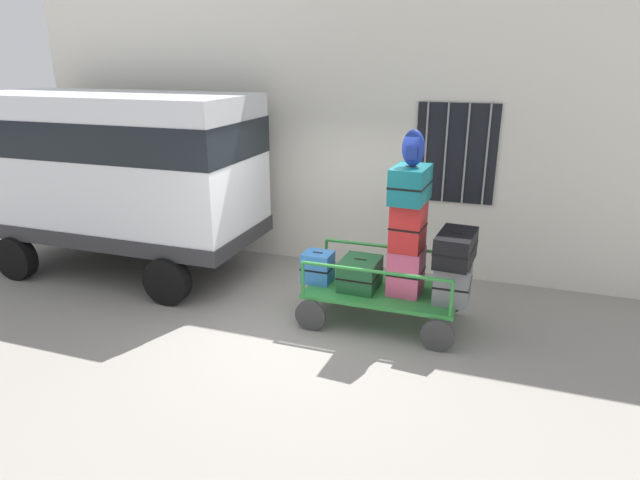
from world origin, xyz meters
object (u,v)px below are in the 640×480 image
object	(u,v)px
suitcase_midleft_bottom	(360,274)
suitcase_left_bottom	(318,267)
suitcase_midright_middle	(456,248)
suitcase_center_top	(410,184)
luggage_cart	(382,296)
backpack	(413,148)
suitcase_center_middle	(408,226)
suitcase_center_bottom	(406,271)
suitcase_midright_bottom	(453,282)
van	(117,166)

from	to	relation	value
suitcase_midleft_bottom	suitcase_left_bottom	bearing A→B (deg)	178.75
suitcase_left_bottom	suitcase_midright_middle	size ratio (longest dim) A/B	0.53
suitcase_center_top	luggage_cart	bearing A→B (deg)	179.63
suitcase_center_top	backpack	world-z (taller)	backpack
suitcase_center_middle	suitcase_midleft_bottom	bearing A→B (deg)	-178.00
suitcase_center_middle	backpack	size ratio (longest dim) A/B	1.42
suitcase_midright_middle	backpack	world-z (taller)	backpack
suitcase_left_bottom	suitcase_center_top	size ratio (longest dim) A/B	0.62
suitcase_left_bottom	suitcase_midright_middle	distance (m)	1.86
suitcase_center_bottom	suitcase_midright_bottom	world-z (taller)	suitcase_center_bottom
suitcase_center_top	backpack	xyz separation A→B (m)	(0.02, -0.03, 0.44)
luggage_cart	suitcase_center_top	xyz separation A→B (m)	(0.30, -0.00, 1.54)
suitcase_center_bottom	suitcase_center_middle	bearing A→B (deg)	-90.00
suitcase_left_bottom	suitcase_midleft_bottom	size ratio (longest dim) A/B	0.72
suitcase_center_bottom	suitcase_midleft_bottom	bearing A→B (deg)	-174.66
suitcase_midright_bottom	suitcase_midright_middle	size ratio (longest dim) A/B	0.71
suitcase_center_bottom	suitcase_center_top	distance (m)	1.15
suitcase_midright_bottom	luggage_cart	bearing A→B (deg)	179.69
suitcase_midleft_bottom	backpack	distance (m)	1.80
van	luggage_cart	xyz separation A→B (m)	(4.44, -0.48, -1.38)
luggage_cart	suitcase_midright_bottom	size ratio (longest dim) A/B	3.61
suitcase_midleft_bottom	suitcase_center_bottom	xyz separation A→B (m)	(0.60, 0.06, 0.10)
suitcase_center_middle	backpack	xyz separation A→B (m)	(0.02, -0.04, 0.98)
suitcase_left_bottom	suitcase_midright_bottom	world-z (taller)	suitcase_midright_bottom
suitcase_midleft_bottom	backpack	size ratio (longest dim) A/B	1.35
suitcase_center_middle	suitcase_midright_middle	xyz separation A→B (m)	(0.60, 0.02, -0.22)
suitcase_midright_middle	suitcase_center_middle	bearing A→B (deg)	-177.80
luggage_cart	suitcase_midright_bottom	bearing A→B (deg)	-0.31
van	suitcase_center_top	xyz separation A→B (m)	(4.74, -0.48, 0.16)
suitcase_midright_bottom	suitcase_midright_middle	world-z (taller)	suitcase_midright_middle
van	suitcase_center_bottom	bearing A→B (deg)	-5.33
van	luggage_cart	distance (m)	4.68
luggage_cart	suitcase_center_bottom	bearing A→B (deg)	6.72
suitcase_center_bottom	backpack	distance (m)	1.60
van	luggage_cart	bearing A→B (deg)	-6.14
suitcase_midleft_bottom	suitcase_center_middle	xyz separation A→B (m)	(0.60, 0.02, 0.71)
suitcase_left_bottom	suitcase_center_middle	xyz separation A→B (m)	(1.20, 0.01, 0.71)
suitcase_midright_bottom	suitcase_midright_middle	distance (m)	0.45
suitcase_left_bottom	suitcase_center_bottom	bearing A→B (deg)	2.05
suitcase_center_middle	luggage_cart	bearing A→B (deg)	-179.95
suitcase_midleft_bottom	suitcase_center_bottom	world-z (taller)	suitcase_center_bottom
suitcase_midleft_bottom	suitcase_midright_bottom	distance (m)	1.20
luggage_cart	suitcase_left_bottom	distance (m)	0.95
luggage_cart	suitcase_midright_middle	size ratio (longest dim) A/B	2.57
van	suitcase_center_top	size ratio (longest dim) A/B	6.49
van	suitcase_midright_middle	size ratio (longest dim) A/B	5.60
suitcase_left_bottom	suitcase_midright_bottom	size ratio (longest dim) A/B	0.75
backpack	luggage_cart	bearing A→B (deg)	173.58
suitcase_center_bottom	suitcase_midright_middle	distance (m)	0.72
suitcase_center_top	suitcase_midright_middle	xyz separation A→B (m)	(0.60, 0.03, -0.76)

